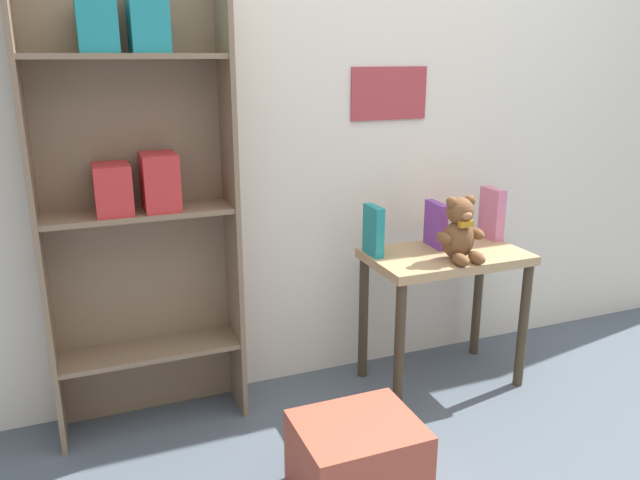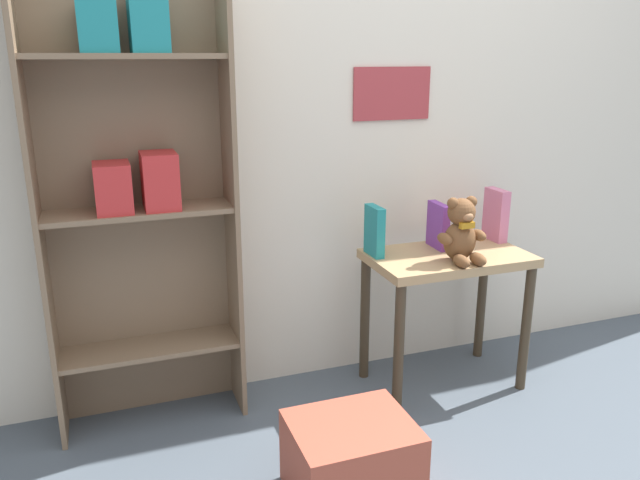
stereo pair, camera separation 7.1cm
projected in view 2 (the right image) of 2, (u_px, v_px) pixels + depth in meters
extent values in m
cube|color=silver|center=(370.00, 77.00, 2.49)|extent=(4.80, 0.06, 2.50)
cube|color=#A8383D|center=(392.00, 94.00, 2.51)|extent=(0.34, 0.01, 0.21)
cube|color=#7F664C|center=(37.00, 220.00, 2.06)|extent=(0.02, 0.22, 1.62)
cube|color=#7F664C|center=(231.00, 204.00, 2.27)|extent=(0.02, 0.22, 1.62)
cube|color=#7F664C|center=(137.00, 205.00, 2.26)|extent=(0.67, 0.02, 1.62)
cube|color=#7F664C|center=(151.00, 347.00, 2.32)|extent=(0.63, 0.20, 0.02)
cube|color=#7F664C|center=(139.00, 212.00, 2.17)|extent=(0.63, 0.20, 0.02)
cube|color=#7F664C|center=(126.00, 56.00, 2.02)|extent=(0.63, 0.20, 0.02)
cube|color=teal|center=(97.00, 27.00, 1.96)|extent=(0.12, 0.15, 0.16)
cube|color=teal|center=(148.00, 21.00, 2.00)|extent=(0.12, 0.15, 0.20)
cube|color=red|center=(113.00, 188.00, 2.10)|extent=(0.12, 0.15, 0.17)
cube|color=red|center=(160.00, 181.00, 2.15)|extent=(0.12, 0.15, 0.19)
cube|color=tan|center=(448.00, 258.00, 2.49)|extent=(0.63, 0.37, 0.04)
cylinder|color=#3E3121|center=(399.00, 351.00, 2.34)|extent=(0.04, 0.04, 0.54)
cylinder|color=#3E3121|center=(526.00, 329.00, 2.53)|extent=(0.04, 0.04, 0.54)
cylinder|color=#3E3121|center=(365.00, 319.00, 2.62)|extent=(0.04, 0.04, 0.54)
cylinder|color=#3E3121|center=(481.00, 301.00, 2.81)|extent=(0.04, 0.04, 0.54)
ellipsoid|color=brown|center=(460.00, 241.00, 2.39)|extent=(0.13, 0.10, 0.15)
sphere|color=brown|center=(462.00, 212.00, 2.36)|extent=(0.11, 0.11, 0.11)
sphere|color=brown|center=(453.00, 203.00, 2.33)|extent=(0.04, 0.04, 0.04)
sphere|color=brown|center=(471.00, 202.00, 2.36)|extent=(0.04, 0.04, 0.04)
ellipsoid|color=#9B6842|center=(468.00, 217.00, 2.32)|extent=(0.04, 0.03, 0.03)
ellipsoid|color=brown|center=(445.00, 239.00, 2.35)|extent=(0.04, 0.08, 0.04)
ellipsoid|color=brown|center=(478.00, 235.00, 2.40)|extent=(0.04, 0.08, 0.04)
ellipsoid|color=brown|center=(461.00, 261.00, 2.33)|extent=(0.05, 0.09, 0.05)
ellipsoid|color=brown|center=(478.00, 259.00, 2.35)|extent=(0.05, 0.09, 0.05)
cube|color=#C68419|center=(467.00, 225.00, 2.33)|extent=(0.06, 0.02, 0.02)
cube|color=teal|center=(374.00, 231.00, 2.44)|extent=(0.04, 0.12, 0.20)
cube|color=purple|center=(438.00, 226.00, 2.54)|extent=(0.04, 0.14, 0.19)
cube|color=#D17093|center=(496.00, 215.00, 2.65)|extent=(0.04, 0.13, 0.22)
cube|color=#AD4C38|center=(351.00, 460.00, 1.94)|extent=(0.38, 0.31, 0.25)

